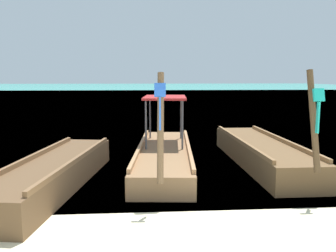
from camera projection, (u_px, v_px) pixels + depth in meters
The scene contains 4 objects.
sea_water at pixel (147, 90), 65.47m from camera, with size 120.00×120.00×0.00m, color #2DB29E.
longtail_boat_violet_ribbon at pixel (54, 173), 7.51m from camera, with size 1.87×5.48×2.43m.
longtail_boat_blue_ribbon at pixel (164, 154), 9.37m from camera, with size 1.83×5.99×2.48m.
longtail_boat_turquoise_ribbon at pixel (261, 153), 9.55m from camera, with size 1.31×5.85×2.54m.
Camera 1 is at (-0.55, -3.85, 2.39)m, focal length 37.13 mm.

